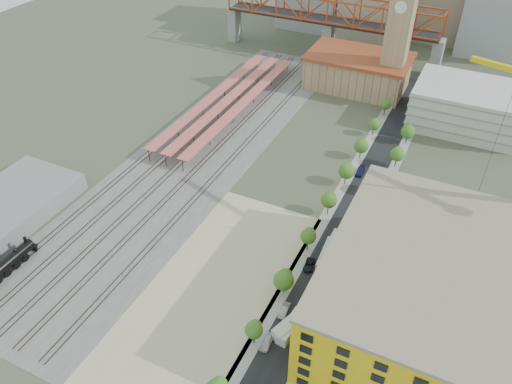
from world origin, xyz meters
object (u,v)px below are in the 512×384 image
at_px(car_0, 267,342).
at_px(site_trailer_a, 290,327).
at_px(site_trailer_d, 333,245).
at_px(site_trailer_b, 292,324).
at_px(construction_building, 440,296).
at_px(site_trailer_c, 327,256).
at_px(clock_tower, 401,20).

bearing_deg(car_0, site_trailer_a, 56.35).
distance_m(site_trailer_a, site_trailer_d, 26.81).
bearing_deg(site_trailer_b, car_0, -97.09).
distance_m(site_trailer_a, site_trailer_b, 0.71).
relative_size(site_trailer_a, site_trailer_d, 0.93).
xyz_separation_m(construction_building, site_trailer_b, (-26.00, -13.29, -8.05)).
xyz_separation_m(site_trailer_a, site_trailer_c, (0.00, 22.73, 0.20)).
xyz_separation_m(site_trailer_a, site_trailer_d, (0.00, 26.81, 0.09)).
distance_m(clock_tower, site_trailer_c, 95.57).
xyz_separation_m(construction_building, site_trailer_a, (-26.00, -13.99, -8.18)).
bearing_deg(clock_tower, site_trailer_a, -85.99).
height_order(site_trailer_d, car_0, site_trailer_d).
height_order(construction_building, car_0, construction_building).
bearing_deg(site_trailer_d, site_trailer_b, -89.36).
bearing_deg(site_trailer_a, car_0, -114.52).
height_order(construction_building, site_trailer_d, construction_building).
distance_m(clock_tower, site_trailer_d, 91.71).
xyz_separation_m(clock_tower, car_0, (5.00, -119.17, -27.92)).
bearing_deg(site_trailer_b, site_trailer_c, 109.88).
xyz_separation_m(clock_tower, site_trailer_b, (8.00, -113.28, -27.34)).
bearing_deg(car_0, site_trailer_d, 81.01).
bearing_deg(site_trailer_b, clock_tower, 113.92).
relative_size(clock_tower, site_trailer_a, 5.81).
distance_m(site_trailer_a, car_0, 6.01).
bearing_deg(car_0, site_trailer_b, 59.38).
bearing_deg(site_trailer_d, clock_tower, 95.88).
bearing_deg(construction_building, site_trailer_d, 153.74).
bearing_deg(site_trailer_b, construction_building, 46.95).
height_order(construction_building, site_trailer_a, construction_building).
relative_size(site_trailer_a, site_trailer_b, 0.90).
relative_size(site_trailer_b, car_0, 2.17).
bearing_deg(site_trailer_c, clock_tower, 91.63).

